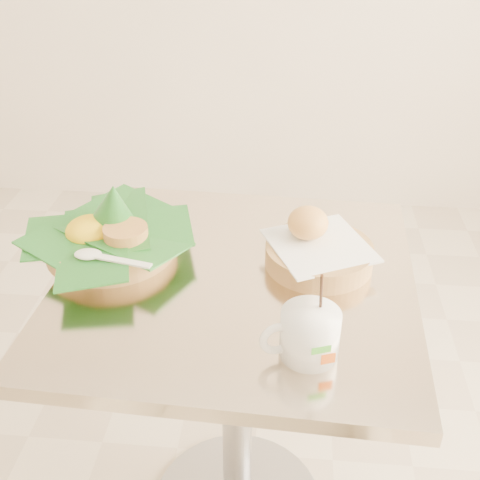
# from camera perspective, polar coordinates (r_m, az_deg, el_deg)

# --- Properties ---
(cafe_table) EXTENTS (0.73, 0.73, 0.75)m
(cafe_table) POSITION_cam_1_polar(r_m,az_deg,el_deg) (1.34, -0.31, -11.16)
(cafe_table) COLOR gray
(cafe_table) RESTS_ON floor
(rice_basket) EXTENTS (0.34, 0.34, 0.17)m
(rice_basket) POSITION_cam_1_polar(r_m,az_deg,el_deg) (1.28, -12.28, 0.69)
(rice_basket) COLOR tan
(rice_basket) RESTS_ON cafe_table
(bread_basket) EXTENTS (0.25, 0.25, 0.11)m
(bread_basket) POSITION_cam_1_polar(r_m,az_deg,el_deg) (1.23, 7.32, -0.86)
(bread_basket) COLOR tan
(bread_basket) RESTS_ON cafe_table
(coffee_mug) EXTENTS (0.13, 0.10, 0.17)m
(coffee_mug) POSITION_cam_1_polar(r_m,az_deg,el_deg) (1.00, 6.49, -8.76)
(coffee_mug) COLOR white
(coffee_mug) RESTS_ON cafe_table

